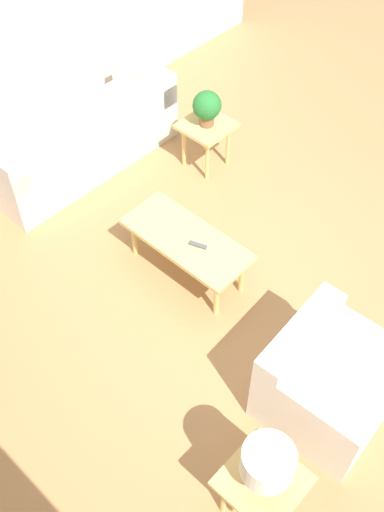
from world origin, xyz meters
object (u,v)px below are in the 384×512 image
(side_table_lamp, at_px, (262,485))
(table_lamp, at_px, (267,464))
(sofa, at_px, (82,142))
(armchair, at_px, (325,382))
(side_table_plant, at_px, (206,131))
(coffee_table, at_px, (187,242))
(potted_plant, at_px, (207,107))

(side_table_lamp, height_order, table_lamp, table_lamp)
(sofa, height_order, armchair, armchair)
(side_table_plant, relative_size, side_table_lamp, 1.00)
(sofa, bearing_deg, side_table_plant, 133.28)
(sofa, xyz_separation_m, side_table_lamp, (-3.61, 1.56, 0.14))
(armchair, xyz_separation_m, side_table_plant, (2.51, -1.49, 0.12))
(side_table_lamp, xyz_separation_m, table_lamp, (0.00, -0.00, 0.36))
(armchair, relative_size, table_lamp, 2.33)
(coffee_table, bearing_deg, sofa, -10.72)
(potted_plant, bearing_deg, sofa, 42.79)
(table_lamp, bearing_deg, coffee_table, -34.06)
(side_table_lamp, relative_size, potted_plant, 1.39)
(table_lamp, bearing_deg, sofa, -23.31)
(potted_plant, xyz_separation_m, table_lamp, (-2.66, 2.43, 0.05))
(coffee_table, xyz_separation_m, side_table_lamp, (-1.79, 1.21, 0.04))
(sofa, height_order, side_table_lamp, sofa)
(sofa, distance_m, side_table_plant, 1.30)
(armchair, height_order, side_table_lamp, armchair)
(sofa, relative_size, coffee_table, 1.80)
(coffee_table, height_order, table_lamp, table_lamp)
(potted_plant, bearing_deg, side_table_plant, -45.00)
(potted_plant, bearing_deg, armchair, 149.41)
(sofa, xyz_separation_m, potted_plant, (-0.95, -0.88, 0.44))
(coffee_table, distance_m, potted_plant, 1.54)
(side_table_lamp, relative_size, table_lamp, 1.31)
(sofa, distance_m, side_table_lamp, 3.93)
(side_table_plant, distance_m, table_lamp, 3.62)
(armchair, bearing_deg, coffee_table, 78.16)
(armchair, height_order, coffee_table, armchair)
(coffee_table, distance_m, side_table_plant, 1.50)
(sofa, bearing_deg, armchair, 80.56)
(sofa, xyz_separation_m, side_table_plant, (-0.95, -0.88, 0.14))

